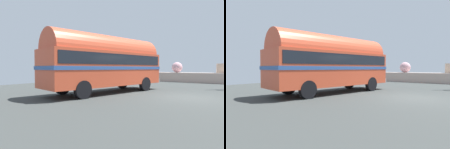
{
  "view_description": "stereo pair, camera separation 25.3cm",
  "coord_description": "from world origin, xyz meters",
  "views": [
    {
      "loc": [
        2.85,
        -10.63,
        1.62
      ],
      "look_at": [
        -4.75,
        -0.49,
        1.19
      ],
      "focal_mm": 30.19,
      "sensor_mm": 36.0,
      "label": 1
    },
    {
      "loc": [
        3.05,
        -10.48,
        1.62
      ],
      "look_at": [
        -4.75,
        -0.49,
        1.19
      ],
      "focal_mm": 30.19,
      "sensor_mm": 36.0,
      "label": 2
    }
  ],
  "objects": [
    {
      "name": "ground",
      "position": [
        0.0,
        0.0,
        0.01
      ],
      "size": [
        32.0,
        26.0,
        0.02
      ],
      "color": "#363A38"
    },
    {
      "name": "breakwater",
      "position": [
        -0.14,
        11.82,
        0.64
      ],
      "size": [
        31.36,
        1.92,
        2.33
      ],
      "color": "#C0AA9C",
      "rests_on": "ground"
    },
    {
      "name": "vintage_coach",
      "position": [
        -4.77,
        -1.01,
        2.05
      ],
      "size": [
        3.95,
        8.88,
        3.7
      ],
      "rotation": [
        0.0,
        0.0,
        -0.18
      ],
      "color": "black",
      "rests_on": "ground"
    }
  ]
}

